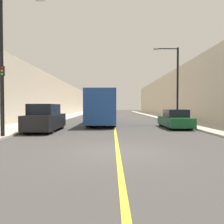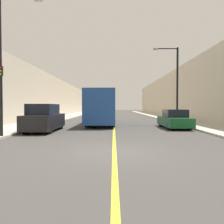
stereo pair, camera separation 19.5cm
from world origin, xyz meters
The scene contains 12 objects.
ground_plane centered at (0.00, 0.00, 0.00)m, with size 200.00×200.00×0.00m, color #3F3D3A.
sidewalk_left centered at (-7.93, 30.00, 0.06)m, with size 3.66×72.00×0.13m, color #B2AA9E.
sidewalk_right centered at (7.93, 30.00, 0.06)m, with size 3.66×72.00×0.13m, color #B2AA9E.
building_row_left centered at (-11.76, 30.00, 3.35)m, with size 4.00×72.00×6.71m, color beige.
building_row_right centered at (11.76, 30.00, 3.86)m, with size 4.00×72.00×7.71m, color beige.
road_center_line centered at (0.00, 30.00, 0.00)m, with size 0.16×72.00×0.01m, color gold.
bus centered at (-1.18, 13.26, 1.73)m, with size 2.57×10.05×3.23m.
parked_suv_left centered at (-5.00, 7.00, 0.90)m, with size 1.86×4.85×1.96m.
car_right_near centered at (4.96, 9.38, 0.69)m, with size 1.84×4.71×1.54m.
street_lamp_left centered at (-6.19, 3.69, 4.54)m, with size 2.54×0.24×7.77m.
street_lamp_right centered at (6.18, 13.54, 4.44)m, with size 2.54×0.24×7.57m.
traffic_light centered at (-6.30, 3.61, 2.26)m, with size 0.16×0.18×3.91m.
Camera 2 is at (-0.03, -8.54, 1.79)m, focal length 35.00 mm.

